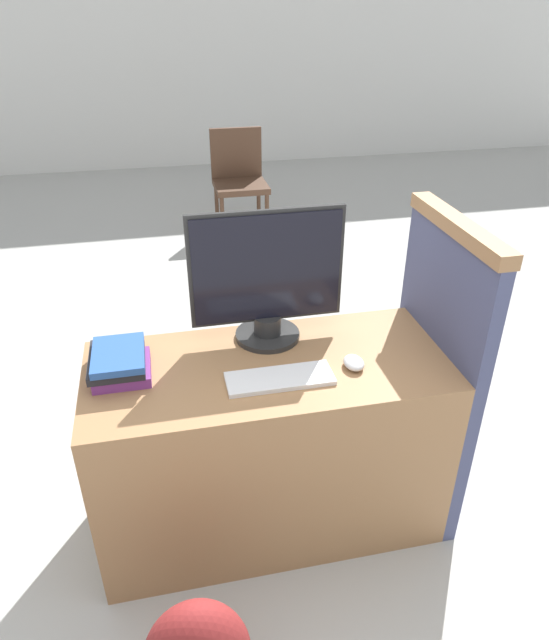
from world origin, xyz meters
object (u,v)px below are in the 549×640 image
monitor (267,280)px  book_stack (119,362)px  keyboard (280,378)px  mouse (354,363)px  far_chair (239,176)px

monitor → book_stack: (-0.53, -0.13, -0.19)m
monitor → keyboard: size_ratio=1.55×
mouse → book_stack: 0.79m
mouse → book_stack: bearing=170.8°
monitor → book_stack: monitor is taller
book_stack → monitor: bearing=13.6°
monitor → book_stack: bearing=-166.4°
book_stack → far_chair: far_chair is taller
monitor → far_chair: monitor is taller
far_chair → keyboard: bearing=-136.5°
book_stack → far_chair: (0.89, 3.16, -0.30)m
far_chair → monitor: bearing=-136.8°
keyboard → monitor: bearing=86.8°
keyboard → far_chair: 3.34m
keyboard → mouse: size_ratio=3.79×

